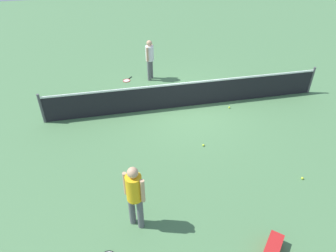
{
  "coord_description": "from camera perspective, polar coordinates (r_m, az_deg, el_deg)",
  "views": [
    {
      "loc": [
        -2.71,
        -9.16,
        5.68
      ],
      "look_at": [
        -1.24,
        -2.4,
        0.9
      ],
      "focal_mm": 32.0,
      "sensor_mm": 36.0,
      "label": 1
    }
  ],
  "objects": [
    {
      "name": "ground_plane",
      "position": [
        11.12,
        3.61,
        3.82
      ],
      "size": [
        40.0,
        40.0,
        0.0
      ],
      "primitive_type": "plane",
      "color": "#4C7A4C"
    },
    {
      "name": "court_net",
      "position": [
        10.87,
        3.7,
        6.09
      ],
      "size": [
        10.09,
        0.09,
        1.07
      ],
      "color": "#4C4C51",
      "rests_on": "ground_plane"
    },
    {
      "name": "player_near_side",
      "position": [
        6.4,
        -6.41,
        -12.55
      ],
      "size": [
        0.48,
        0.48,
        1.7
      ],
      "color": "#595960",
      "rests_on": "ground_plane"
    },
    {
      "name": "player_far_side",
      "position": [
        12.72,
        -3.5,
        13.02
      ],
      "size": [
        0.47,
        0.48,
        1.7
      ],
      "color": "#595960",
      "rests_on": "ground_plane"
    },
    {
      "name": "tennis_racket_far_player",
      "position": [
        13.08,
        -7.84,
        8.62
      ],
      "size": [
        0.49,
        0.57,
        0.03
      ],
      "color": "red",
      "rests_on": "ground_plane"
    },
    {
      "name": "tennis_ball_near_player",
      "position": [
        11.17,
        11.6,
        3.48
      ],
      "size": [
        0.07,
        0.07,
        0.07
      ],
      "primitive_type": "sphere",
      "color": "#C6E033",
      "rests_on": "ground_plane"
    },
    {
      "name": "tennis_ball_by_net",
      "position": [
        8.81,
        24.23,
        -9.06
      ],
      "size": [
        0.07,
        0.07,
        0.07
      ],
      "primitive_type": "sphere",
      "color": "#C6E033",
      "rests_on": "ground_plane"
    },
    {
      "name": "tennis_ball_midcourt",
      "position": [
        9.18,
        6.76,
        -3.64
      ],
      "size": [
        0.07,
        0.07,
        0.07
      ],
      "primitive_type": "sphere",
      "color": "#C6E033",
      "rests_on": "ground_plane"
    },
    {
      "name": "equipment_bag",
      "position": [
        6.93,
        19.23,
        -21.39
      ],
      "size": [
        0.75,
        0.77,
        0.28
      ],
      "color": "#B21E1E",
      "rests_on": "ground_plane"
    }
  ]
}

